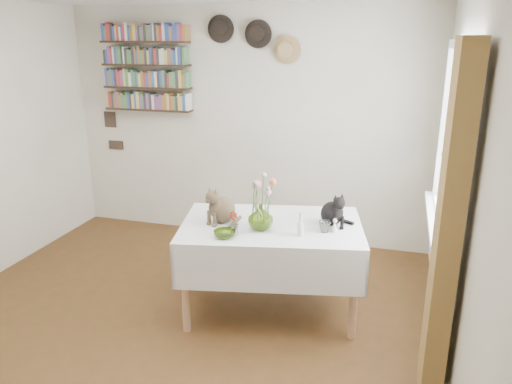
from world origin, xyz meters
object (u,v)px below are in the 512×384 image
(dining_table, at_px, (271,246))
(bookshelf_unit, at_px, (146,68))
(flower_vase, at_px, (261,217))
(black_cat, at_px, (332,207))
(tabby_cat, at_px, (223,203))

(dining_table, height_order, bookshelf_unit, bookshelf_unit)
(dining_table, relative_size, flower_vase, 7.80)
(bookshelf_unit, bearing_deg, black_cat, -30.13)
(tabby_cat, height_order, bookshelf_unit, bookshelf_unit)
(dining_table, relative_size, bookshelf_unit, 1.58)
(tabby_cat, bearing_deg, bookshelf_unit, 160.86)
(dining_table, bearing_deg, bookshelf_unit, 141.42)
(dining_table, bearing_deg, tabby_cat, -172.15)
(dining_table, distance_m, flower_vase, 0.32)
(black_cat, bearing_deg, dining_table, 157.85)
(tabby_cat, xyz_separation_m, bookshelf_unit, (-1.40, 1.48, 0.92))
(flower_vase, bearing_deg, dining_table, 68.88)
(flower_vase, distance_m, bookshelf_unit, 2.53)
(flower_vase, relative_size, bookshelf_unit, 0.20)
(dining_table, xyz_separation_m, tabby_cat, (-0.39, -0.05, 0.34))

